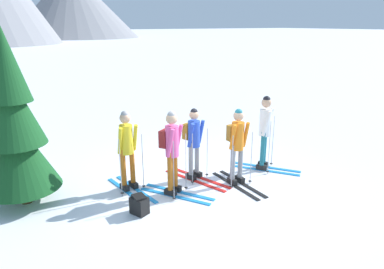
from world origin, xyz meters
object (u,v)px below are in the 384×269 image
(skier_in_yellow, at_px, (127,147))
(skier_in_blue, at_px, (194,140))
(backpack_on_snow_front, at_px, (139,205))
(skier_in_orange, at_px, (237,142))
(skier_in_pink, at_px, (172,148))
(pine_tree_near, at_px, (15,126))
(skier_in_white, at_px, (265,129))

(skier_in_yellow, height_order, skier_in_blue, skier_in_yellow)
(backpack_on_snow_front, bearing_deg, skier_in_yellow, 79.08)
(skier_in_orange, bearing_deg, skier_in_blue, 133.64)
(skier_in_yellow, xyz_separation_m, skier_in_pink, (0.73, -0.67, 0.06))
(skier_in_orange, height_order, pine_tree_near, pine_tree_near)
(skier_in_white, xyz_separation_m, backpack_on_snow_front, (-3.53, -0.44, -0.86))
(pine_tree_near, relative_size, backpack_on_snow_front, 9.19)
(skier_in_blue, xyz_separation_m, pine_tree_near, (-3.55, 0.76, 0.68))
(skier_in_blue, distance_m, skier_in_white, 1.85)
(skier_in_blue, height_order, skier_in_white, skier_in_white)
(skier_in_pink, height_order, pine_tree_near, pine_tree_near)
(pine_tree_near, bearing_deg, backpack_on_snow_front, -41.49)
(skier_in_orange, xyz_separation_m, pine_tree_near, (-4.25, 1.49, 0.63))
(skier_in_yellow, xyz_separation_m, backpack_on_snow_front, (-0.21, -1.08, -0.81))
(skier_in_blue, bearing_deg, skier_in_yellow, 171.24)
(skier_in_pink, bearing_deg, pine_tree_near, 156.53)
(backpack_on_snow_front, bearing_deg, skier_in_pink, 23.86)
(skier_in_orange, relative_size, pine_tree_near, 0.49)
(skier_in_pink, xyz_separation_m, skier_in_blue, (0.79, 0.43, -0.10))
(skier_in_white, distance_m, pine_tree_near, 5.51)
(skier_in_blue, distance_m, backpack_on_snow_front, 2.08)
(skier_in_pink, xyz_separation_m, skier_in_white, (2.59, 0.03, -0.00))
(skier_in_orange, distance_m, pine_tree_near, 4.54)
(skier_in_pink, distance_m, pine_tree_near, 3.07)
(skier_in_blue, xyz_separation_m, skier_in_white, (1.80, -0.41, 0.09))
(skier_in_pink, distance_m, skier_in_white, 2.59)
(skier_in_orange, distance_m, skier_in_white, 1.15)
(pine_tree_near, bearing_deg, skier_in_pink, -23.47)
(skier_in_pink, relative_size, backpack_on_snow_front, 4.73)
(skier_in_blue, bearing_deg, pine_tree_near, 167.87)
(pine_tree_near, bearing_deg, skier_in_orange, -19.32)
(skier_in_orange, bearing_deg, pine_tree_near, 160.68)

